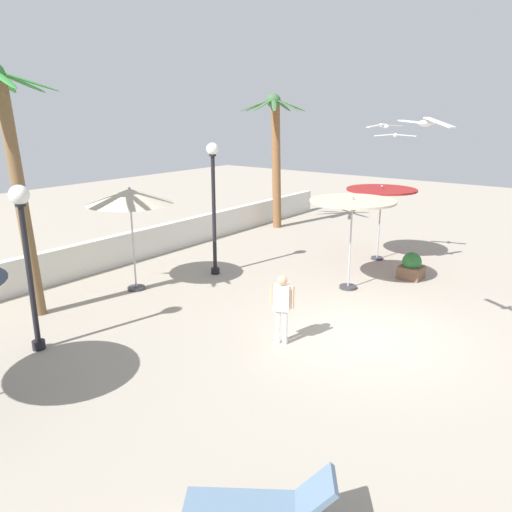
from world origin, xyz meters
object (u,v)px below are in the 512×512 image
lamp_post_1 (25,243)px  patio_umbrella_2 (352,207)px  seagull_0 (395,135)px  planter (411,267)px  patio_umbrella_0 (130,197)px  palm_tree_1 (275,147)px  lounge_chair_0 (260,505)px  patio_umbrella_1 (381,193)px  palm_tree_0 (13,166)px  guest_1 (282,303)px  seagull_1 (426,123)px  seagull_2 (384,126)px  lamp_post_0 (214,194)px

lamp_post_1 → patio_umbrella_2: bearing=-25.2°
seagull_0 → planter: size_ratio=1.54×
patio_umbrella_0 → planter: size_ratio=3.58×
palm_tree_1 → lounge_chair_0: (-14.15, -9.69, -3.22)m
patio_umbrella_0 → patio_umbrella_2: patio_umbrella_0 is taller
patio_umbrella_1 → palm_tree_1: size_ratio=0.46×
palm_tree_0 → planter: size_ratio=7.25×
lamp_post_1 → guest_1: bearing=-50.0°
seagull_1 → planter: size_ratio=1.49×
guest_1 → seagull_2: (5.44, 0.20, 3.71)m
patio_umbrella_2 → palm_tree_0: 8.89m
seagull_0 → lounge_chair_0: bearing=-164.0°
palm_tree_1 → planter: size_ratio=6.85×
seagull_0 → seagull_1: seagull_1 is taller
patio_umbrella_2 → lamp_post_1: (-7.75, 3.65, -0.04)m
lounge_chair_0 → guest_1: bearing=31.4°
seagull_0 → seagull_2: bearing=-167.4°
patio_umbrella_2 → seagull_1: bearing=-139.1°
palm_tree_0 → lamp_post_1: 2.51m
patio_umbrella_2 → seagull_2: bearing=-14.0°
guest_1 → seagull_2: size_ratio=1.42×
guest_1 → patio_umbrella_2: bearing=6.6°
lounge_chair_0 → seagull_0: (11.98, 3.43, 3.95)m
patio_umbrella_0 → guest_1: size_ratio=1.87×
guest_1 → seagull_1: 4.77m
palm_tree_0 → seagull_1: (3.21, -8.66, 1.05)m
palm_tree_1 → lounge_chair_0: palm_tree_1 is taller
lamp_post_0 → lounge_chair_0: lamp_post_0 is taller
seagull_2 → planter: bearing=-44.6°
patio_umbrella_0 → patio_umbrella_1: bearing=-31.2°
lamp_post_0 → seagull_2: seagull_2 is taller
patio_umbrella_2 → lamp_post_1: bearing=154.8°
patio_umbrella_2 → seagull_2: seagull_2 is taller
seagull_1 → seagull_0: bearing=25.9°
lounge_chair_0 → patio_umbrella_0: bearing=59.0°
seagull_1 → seagull_2: size_ratio=1.10×
lamp_post_0 → patio_umbrella_2: bearing=-72.0°
palm_tree_0 → patio_umbrella_0: bearing=-10.1°
palm_tree_0 → seagull_0: bearing=-28.3°
seagull_0 → guest_1: bearing=-175.0°
lounge_chair_0 → seagull_2: bearing=16.6°
lamp_post_0 → palm_tree_1: bearing=19.1°
patio_umbrella_2 → palm_tree_1: (5.31, 6.40, 1.13)m
palm_tree_1 → planter: 8.84m
palm_tree_0 → lamp_post_1: palm_tree_0 is taller
palm_tree_1 → patio_umbrella_0: bearing=-171.2°
patio_umbrella_1 → planter: patio_umbrella_1 is taller
guest_1 → seagull_0: size_ratio=1.25×
lamp_post_0 → patio_umbrella_0: bearing=160.7°
patio_umbrella_0 → seagull_0: 8.67m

